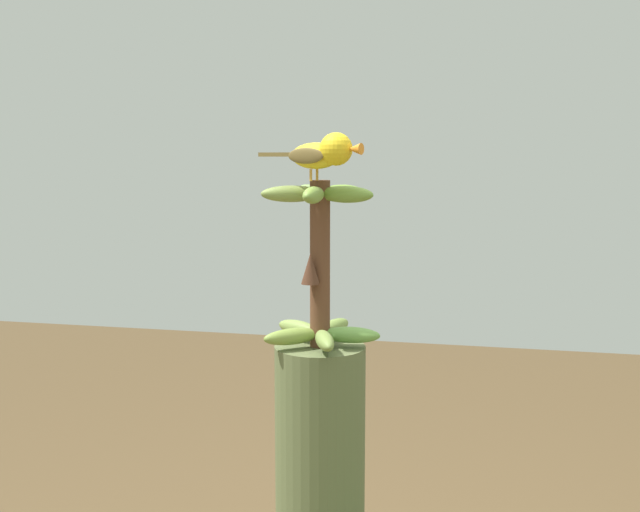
{
  "coord_description": "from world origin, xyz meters",
  "views": [
    {
      "loc": [
        -1.47,
        -0.33,
        1.33
      ],
      "look_at": [
        0.0,
        0.0,
        1.14
      ],
      "focal_mm": 43.64,
      "sensor_mm": 36.0,
      "label": 1
    }
  ],
  "objects": [
    {
      "name": "banana_bunch",
      "position": [
        -0.0,
        0.0,
        1.12
      ],
      "size": [
        0.24,
        0.23,
        0.33
      ],
      "color": "brown",
      "rests_on": "banana_tree"
    },
    {
      "name": "perched_bird",
      "position": [
        -0.04,
        -0.02,
        1.34
      ],
      "size": [
        0.1,
        0.22,
        0.09
      ],
      "color": "#C68933",
      "rests_on": "banana_bunch"
    }
  ]
}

